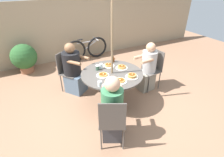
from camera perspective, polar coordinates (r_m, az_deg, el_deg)
name	(u,v)px	position (r m, az deg, el deg)	size (l,w,h in m)	color
ground_plane	(112,101)	(3.89, 0.00, -7.42)	(12.00, 12.00, 0.00)	#8C664C
back_fence	(73,30)	(5.84, -12.62, 15.16)	(10.00, 0.06, 1.84)	tan
patio_table	(112,78)	(3.56, 0.00, 0.13)	(1.25, 1.25, 0.71)	#4C4742
umbrella_pole	(112,49)	(3.29, 0.00, 9.51)	(0.04, 0.04, 2.42)	#846B4C
patio_chair_north	(67,69)	(4.16, -14.38, 2.97)	(0.57, 0.57, 0.94)	#514C47
diner_north	(74,71)	(4.06, -12.46, 2.47)	(0.61, 0.64, 1.18)	slate
patio_chair_east	(112,120)	(2.67, 0.09, -13.52)	(0.54, 0.54, 0.94)	#514C47
diner_east	(112,112)	(2.78, 0.07, -10.74)	(0.50, 0.56, 1.20)	#3D3D42
patio_chair_south	(153,67)	(4.24, 13.26, 3.66)	(0.44, 0.44, 0.94)	#514C47
diner_south	(148,69)	(4.13, 11.54, 3.11)	(0.53, 0.37, 1.16)	gray
pancake_plate_a	(120,81)	(3.22, 2.76, -0.70)	(0.25, 0.25, 0.05)	silver
pancake_plate_b	(122,67)	(3.69, 3.17, 3.72)	(0.25, 0.25, 0.06)	silver
pancake_plate_c	(132,76)	(3.36, 6.48, 0.85)	(0.25, 0.25, 0.07)	silver
pancake_plate_d	(103,75)	(3.40, -3.00, 1.18)	(0.25, 0.25, 0.04)	silver
pancake_plate_e	(109,65)	(3.77, -1.11, 4.36)	(0.25, 0.25, 0.05)	silver
syrup_bottle	(113,60)	(3.94, 0.37, 6.18)	(0.09, 0.07, 0.15)	#602D0F
coffee_cup	(98,68)	(3.61, -4.72, 3.55)	(0.08, 0.08, 0.10)	#33513D
drinking_glass_a	(100,84)	(3.06, -4.02, -1.70)	(0.08, 0.08, 0.10)	silver
drinking_glass_b	(101,66)	(3.66, -3.56, 4.08)	(0.06, 0.06, 0.11)	silver
bicycle	(87,49)	(5.79, -8.30, 9.56)	(1.44, 0.44, 0.71)	black
potted_shrub	(24,57)	(5.43, -26.78, 6.17)	(0.69, 0.69, 0.82)	brown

